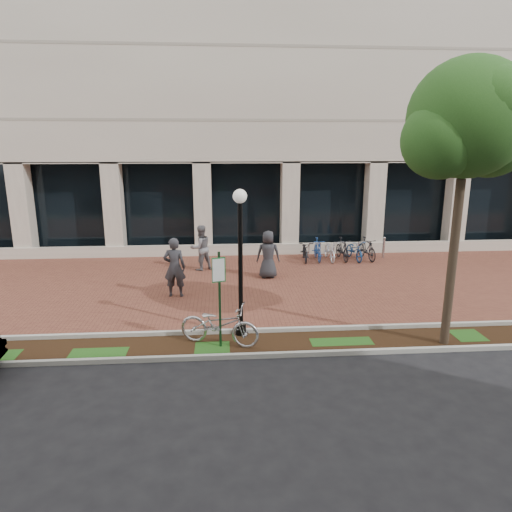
{
  "coord_description": "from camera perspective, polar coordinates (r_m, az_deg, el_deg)",
  "views": [
    {
      "loc": [
        -1.15,
        -16.0,
        4.98
      ],
      "look_at": [
        0.0,
        -0.8,
        1.24
      ],
      "focal_mm": 32.0,
      "sensor_mm": 36.0,
      "label": 1
    }
  ],
  "objects": [
    {
      "name": "ground",
      "position": [
        16.8,
        -0.22,
        -3.45
      ],
      "size": [
        120.0,
        120.0,
        0.0
      ],
      "primitive_type": "plane",
      "color": "black",
      "rests_on": "ground"
    },
    {
      "name": "brick_plaza",
      "position": [
        16.8,
        -0.22,
        -3.43
      ],
      "size": [
        40.0,
        9.0,
        0.01
      ],
      "primitive_type": "cube",
      "color": "brown",
      "rests_on": "ground"
    },
    {
      "name": "curb_street_side",
      "position": [
        11.21,
        2.04,
        -12.26
      ],
      "size": [
        40.0,
        0.12,
        0.12
      ],
      "primitive_type": "cube",
      "color": "#B1B2A8",
      "rests_on": "ground"
    },
    {
      "name": "bollard",
      "position": [
        21.19,
        15.67,
        1.06
      ],
      "size": [
        0.12,
        0.12,
        0.97
      ],
      "color": "#B7B7BB",
      "rests_on": "ground"
    },
    {
      "name": "pedestrian_right",
      "position": [
        17.3,
        1.53,
        0.19
      ],
      "size": [
        0.94,
        0.65,
        1.83
      ],
      "primitive_type": "imported",
      "rotation": [
        0.0,
        0.0,
        3.06
      ],
      "color": "#292A2E",
      "rests_on": "ground"
    },
    {
      "name": "pedestrian_left",
      "position": [
        15.36,
        -10.15,
        -1.42
      ],
      "size": [
        0.77,
        0.54,
        2.01
      ],
      "primitive_type": "imported",
      "rotation": [
        0.0,
        0.0,
        3.06
      ],
      "color": "#2C2D32",
      "rests_on": "ground"
    },
    {
      "name": "parking_sign",
      "position": [
        11.21,
        -4.59,
        -3.98
      ],
      "size": [
        0.34,
        0.07,
        2.47
      ],
      "rotation": [
        0.0,
        0.0,
        0.3
      ],
      "color": "#133519",
      "rests_on": "ground"
    },
    {
      "name": "bike_rack_cluster",
      "position": [
        20.33,
        9.92,
        0.76
      ],
      "size": [
        3.49,
        1.75,
        0.99
      ],
      "rotation": [
        0.0,
        0.0,
        0.01
      ],
      "color": "black",
      "rests_on": "ground"
    },
    {
      "name": "curb_plaza_side",
      "position": [
        12.56,
        1.28,
        -9.27
      ],
      "size": [
        40.0,
        0.12,
        0.12
      ],
      "primitive_type": "cube",
      "color": "#B1B2A8",
      "rests_on": "ground"
    },
    {
      "name": "planting_strip",
      "position": [
        11.9,
        1.63,
        -10.92
      ],
      "size": [
        40.0,
        1.5,
        0.01
      ],
      "primitive_type": "cube",
      "color": "black",
      "rests_on": "ground"
    },
    {
      "name": "near_office_building",
      "position": [
        26.98,
        -2.0,
        24.62
      ],
      "size": [
        40.0,
        12.12,
        16.0
      ],
      "color": "beige",
      "rests_on": "ground"
    },
    {
      "name": "lamppost",
      "position": [
        11.74,
        -1.97,
        0.15
      ],
      "size": [
        0.36,
        0.36,
        3.9
      ],
      "color": "black",
      "rests_on": "ground"
    },
    {
      "name": "locked_bicycle",
      "position": [
        11.69,
        -4.6,
        -8.52
      ],
      "size": [
        2.22,
        1.41,
        1.1
      ],
      "primitive_type": "imported",
      "rotation": [
        0.0,
        0.0,
        1.22
      ],
      "color": "#B6B6BB",
      "rests_on": "ground"
    },
    {
      "name": "street_tree",
      "position": [
        11.93,
        24.98,
        14.43
      ],
      "size": [
        3.29,
        2.74,
        6.93
      ],
      "color": "#4B372B",
      "rests_on": "ground"
    },
    {
      "name": "pedestrian_mid",
      "position": [
        18.51,
        -6.93,
        1.02
      ],
      "size": [
        1.12,
        1.05,
        1.84
      ],
      "primitive_type": "imported",
      "rotation": [
        0.0,
        0.0,
        3.66
      ],
      "color": "slate",
      "rests_on": "ground"
    }
  ]
}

